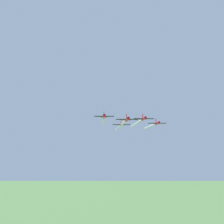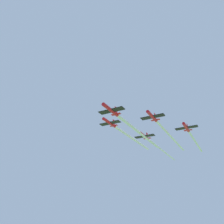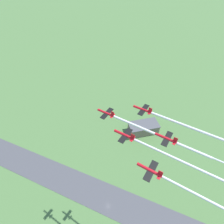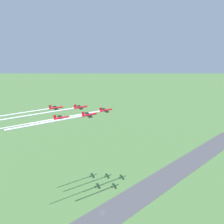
{
  "view_description": "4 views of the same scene",
  "coord_description": "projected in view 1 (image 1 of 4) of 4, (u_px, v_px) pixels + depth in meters",
  "views": [
    {
      "loc": [
        85.97,
        -112.92,
        104.12
      ],
      "look_at": [
        -4.72,
        -13.23,
        119.83
      ],
      "focal_mm": 50.0,
      "sensor_mm": 36.0,
      "label": 1
    },
    {
      "loc": [
        66.54,
        -26.09,
        82.91
      ],
      "look_at": [
        -8.22,
        -3.72,
        119.23
      ],
      "focal_mm": 35.0,
      "sensor_mm": 36.0,
      "label": 2
    },
    {
      "loc": [
        10.98,
        64.08,
        181.71
      ],
      "look_at": [
        -5.71,
        -7.26,
        115.86
      ],
      "focal_mm": 28.0,
      "sensor_mm": 36.0,
      "label": 3
    },
    {
      "loc": [
        -120.94,
        -50.25,
        166.2
      ],
      "look_at": [
        -1.93,
        -11.2,
        116.03
      ],
      "focal_mm": 28.0,
      "sensor_mm": 36.0,
      "label": 4
    }
  ],
  "objects": [
    {
      "name": "jet_0",
      "position": [
        127.0,
        119.0,
        139.13
      ],
      "size": [
        9.2,
        9.21,
        3.56
      ],
      "rotation": [
        0.0,
        0.0,
        3.92
      ],
      "color": "red"
    },
    {
      "name": "jet_4",
      "position": [
        121.0,
        125.0,
        172.94
      ],
      "size": [
        9.2,
        9.21,
        3.56
      ],
      "rotation": [
        0.0,
        0.0,
        3.92
      ],
      "color": "red"
    },
    {
      "name": "smoke_trail_1",
      "position": [
        136.0,
        124.0,
        188.31
      ],
      "size": [
        38.82,
        39.01,
        1.04
      ],
      "rotation": [
        0.0,
        0.0,
        3.92
      ],
      "color": "white"
    },
    {
      "name": "smoke_trail_0",
      "position": [
        122.0,
        124.0,
        168.46
      ],
      "size": [
        35.71,
        35.88,
        1.24
      ],
      "rotation": [
        0.0,
        0.0,
        3.92
      ],
      "color": "white"
    },
    {
      "name": "jet_3",
      "position": [
        157.0,
        123.0,
        173.92
      ],
      "size": [
        9.2,
        9.21,
        3.56
      ],
      "rotation": [
        0.0,
        0.0,
        3.92
      ],
      "color": "red"
    },
    {
      "name": "jet_1",
      "position": [
        144.0,
        119.0,
        156.69
      ],
      "size": [
        9.2,
        9.21,
        3.56
      ],
      "rotation": [
        0.0,
        0.0,
        3.92
      ],
      "color": "red"
    },
    {
      "name": "smoke_trail_4",
      "position": [
        118.0,
        128.0,
        204.73
      ],
      "size": [
        38.88,
        39.08,
        0.78
      ],
      "rotation": [
        0.0,
        0.0,
        3.92
      ],
      "color": "white"
    },
    {
      "name": "smoke_trail_2",
      "position": [
        103.0,
        121.0,
        183.23
      ],
      "size": [
        32.83,
        32.99,
        1.25
      ],
      "rotation": [
        0.0,
        0.0,
        3.92
      ],
      "color": "white"
    },
    {
      "name": "jet_2",
      "position": [
        104.0,
        116.0,
        155.93
      ],
      "size": [
        9.2,
        9.21,
        3.56
      ],
      "rotation": [
        0.0,
        0.0,
        3.92
      ],
      "color": "red"
    },
    {
      "name": "smoke_trail_3",
      "position": [
        150.0,
        126.0,
        199.51
      ],
      "size": [
        30.18,
        30.33,
        0.96
      ],
      "rotation": [
        0.0,
        0.0,
        3.92
      ],
      "color": "white"
    }
  ]
}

